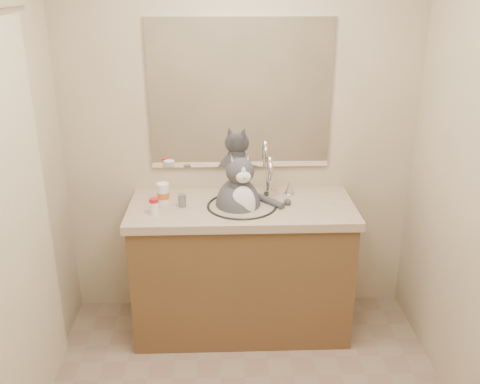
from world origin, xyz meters
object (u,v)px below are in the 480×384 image
(pill_bottle_orange, at_px, (163,194))
(grey_canister, at_px, (182,201))
(cat, at_px, (239,203))
(pill_bottle_redcap, at_px, (154,206))

(pill_bottle_orange, relative_size, grey_canister, 1.67)
(cat, height_order, grey_canister, cat)
(grey_canister, bearing_deg, pill_bottle_redcap, -146.72)
(pill_bottle_redcap, distance_m, grey_canister, 0.18)
(cat, bearing_deg, pill_bottle_orange, 159.15)
(cat, xyz_separation_m, grey_canister, (-0.33, -0.01, 0.02))
(pill_bottle_redcap, relative_size, pill_bottle_orange, 0.75)
(pill_bottle_redcap, bearing_deg, pill_bottle_orange, 77.02)
(pill_bottle_redcap, bearing_deg, grey_canister, 33.28)
(pill_bottle_redcap, height_order, grey_canister, pill_bottle_redcap)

